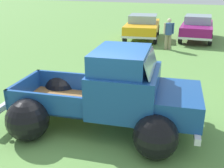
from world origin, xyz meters
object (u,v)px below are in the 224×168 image
(show_car_1, at_px, (197,27))
(show_car_0, at_px, (143,26))
(vintage_pickup_truck, at_px, (114,98))
(spectator_1, at_px, (169,32))

(show_car_1, bearing_deg, show_car_0, -77.12)
(vintage_pickup_truck, relative_size, spectator_1, 3.06)
(vintage_pickup_truck, relative_size, show_car_1, 1.12)
(spectator_1, bearing_deg, show_car_1, 137.83)
(show_car_0, height_order, show_car_1, same)
(vintage_pickup_truck, xyz_separation_m, show_car_1, (0.69, 11.48, 0.02))
(show_car_0, bearing_deg, spectator_1, 31.35)
(vintage_pickup_truck, distance_m, spectator_1, 8.34)
(show_car_1, xyz_separation_m, spectator_1, (-1.09, -3.15, 0.12))
(spectator_1, bearing_deg, show_car_0, -160.87)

